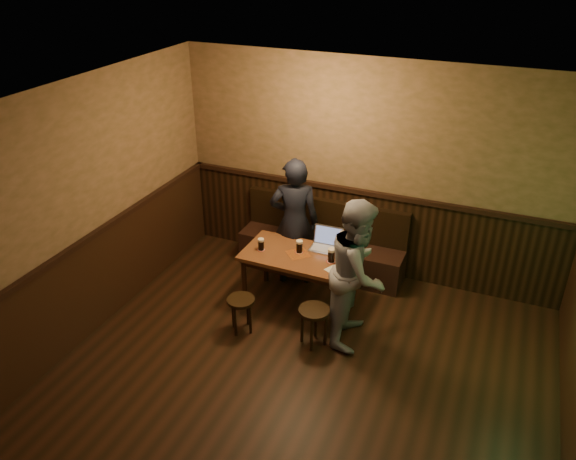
{
  "coord_description": "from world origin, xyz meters",
  "views": [
    {
      "loc": [
        1.58,
        -3.39,
        4.06
      ],
      "look_at": [
        -0.61,
        1.79,
        1.04
      ],
      "focal_mm": 35.0,
      "sensor_mm": 36.0,
      "label": 1
    }
  ],
  "objects_px": {
    "pub_table": "(298,261)",
    "laptop": "(326,243)",
    "stool_right": "(314,316)",
    "pint_right": "(331,255)",
    "pint_left": "(261,244)",
    "person_grey": "(358,272)",
    "person_suit": "(294,222)",
    "stool_left": "(241,305)",
    "pint_mid": "(299,246)",
    "bench": "(322,248)"
  },
  "relations": [
    {
      "from": "person_suit",
      "to": "bench",
      "type": "bearing_deg",
      "value": -142.67
    },
    {
      "from": "laptop",
      "to": "person_grey",
      "type": "height_order",
      "value": "person_grey"
    },
    {
      "from": "stool_right",
      "to": "person_suit",
      "type": "bearing_deg",
      "value": 121.7
    },
    {
      "from": "bench",
      "to": "pint_left",
      "type": "xyz_separation_m",
      "value": [
        -0.44,
        -0.93,
        0.46
      ]
    },
    {
      "from": "pub_table",
      "to": "stool_left",
      "type": "height_order",
      "value": "pub_table"
    },
    {
      "from": "stool_left",
      "to": "person_grey",
      "type": "xyz_separation_m",
      "value": [
        1.21,
        0.41,
        0.5
      ]
    },
    {
      "from": "stool_left",
      "to": "laptop",
      "type": "relative_size",
      "value": 1.19
    },
    {
      "from": "pub_table",
      "to": "pint_mid",
      "type": "xyz_separation_m",
      "value": [
        -0.0,
        0.04,
        0.17
      ]
    },
    {
      "from": "stool_left",
      "to": "pub_table",
      "type": "bearing_deg",
      "value": 62.47
    },
    {
      "from": "pint_mid",
      "to": "pint_right",
      "type": "xyz_separation_m",
      "value": [
        0.42,
        -0.05,
        0.01
      ]
    },
    {
      "from": "pint_right",
      "to": "pint_mid",
      "type": "bearing_deg",
      "value": 172.53
    },
    {
      "from": "pint_left",
      "to": "stool_left",
      "type": "bearing_deg",
      "value": -85.24
    },
    {
      "from": "stool_right",
      "to": "pint_mid",
      "type": "height_order",
      "value": "pint_mid"
    },
    {
      "from": "pub_table",
      "to": "person_suit",
      "type": "relative_size",
      "value": 0.77
    },
    {
      "from": "pint_right",
      "to": "stool_right",
      "type": "bearing_deg",
      "value": -86.83
    },
    {
      "from": "pint_left",
      "to": "person_grey",
      "type": "bearing_deg",
      "value": -11.12
    },
    {
      "from": "stool_left",
      "to": "pint_mid",
      "type": "relative_size",
      "value": 2.69
    },
    {
      "from": "pint_left",
      "to": "person_suit",
      "type": "height_order",
      "value": "person_suit"
    },
    {
      "from": "person_grey",
      "to": "pint_right",
      "type": "bearing_deg",
      "value": 48.81
    },
    {
      "from": "bench",
      "to": "pint_left",
      "type": "relative_size",
      "value": 14.58
    },
    {
      "from": "bench",
      "to": "pub_table",
      "type": "xyz_separation_m",
      "value": [
        0.0,
        -0.85,
        0.29
      ]
    },
    {
      "from": "stool_right",
      "to": "pint_left",
      "type": "distance_m",
      "value": 1.13
    },
    {
      "from": "stool_right",
      "to": "person_grey",
      "type": "bearing_deg",
      "value": 40.68
    },
    {
      "from": "pint_left",
      "to": "pub_table",
      "type": "bearing_deg",
      "value": 10.38
    },
    {
      "from": "pint_mid",
      "to": "pint_left",
      "type": "bearing_deg",
      "value": -164.5
    },
    {
      "from": "laptop",
      "to": "stool_left",
      "type": "bearing_deg",
      "value": -123.77
    },
    {
      "from": "stool_right",
      "to": "person_suit",
      "type": "distance_m",
      "value": 1.4
    },
    {
      "from": "stool_right",
      "to": "laptop",
      "type": "relative_size",
      "value": 1.29
    },
    {
      "from": "stool_right",
      "to": "pint_right",
      "type": "xyz_separation_m",
      "value": [
        -0.04,
        0.64,
        0.41
      ]
    },
    {
      "from": "pub_table",
      "to": "laptop",
      "type": "xyz_separation_m",
      "value": [
        0.26,
        0.27,
        0.16
      ]
    },
    {
      "from": "stool_left",
      "to": "stool_right",
      "type": "height_order",
      "value": "stool_right"
    },
    {
      "from": "pint_right",
      "to": "person_grey",
      "type": "bearing_deg",
      "value": -37.8
    },
    {
      "from": "pint_left",
      "to": "pint_right",
      "type": "height_order",
      "value": "pint_right"
    },
    {
      "from": "bench",
      "to": "pint_mid",
      "type": "height_order",
      "value": "bench"
    },
    {
      "from": "stool_left",
      "to": "pint_right",
      "type": "xyz_separation_m",
      "value": [
        0.8,
        0.73,
        0.44
      ]
    },
    {
      "from": "laptop",
      "to": "person_grey",
      "type": "relative_size",
      "value": 0.21
    },
    {
      "from": "stool_left",
      "to": "person_grey",
      "type": "height_order",
      "value": "person_grey"
    },
    {
      "from": "person_grey",
      "to": "stool_right",
      "type": "bearing_deg",
      "value": 127.29
    },
    {
      "from": "pub_table",
      "to": "laptop",
      "type": "bearing_deg",
      "value": 46.78
    },
    {
      "from": "stool_left",
      "to": "laptop",
      "type": "bearing_deg",
      "value": 57.47
    },
    {
      "from": "pint_left",
      "to": "person_suit",
      "type": "relative_size",
      "value": 0.09
    },
    {
      "from": "pint_right",
      "to": "pub_table",
      "type": "bearing_deg",
      "value": 178.19
    },
    {
      "from": "pint_mid",
      "to": "pint_right",
      "type": "relative_size",
      "value": 0.93
    },
    {
      "from": "person_suit",
      "to": "laptop",
      "type": "bearing_deg",
      "value": 137.42
    },
    {
      "from": "stool_right",
      "to": "pint_left",
      "type": "bearing_deg",
      "value": 147.45
    },
    {
      "from": "pub_table",
      "to": "pint_mid",
      "type": "relative_size",
      "value": 8.2
    },
    {
      "from": "person_grey",
      "to": "person_suit",
      "type": "bearing_deg",
      "value": 49.74
    },
    {
      "from": "stool_right",
      "to": "pint_right",
      "type": "relative_size",
      "value": 2.68
    },
    {
      "from": "pint_right",
      "to": "person_grey",
      "type": "xyz_separation_m",
      "value": [
        0.41,
        -0.32,
        0.06
      ]
    },
    {
      "from": "stool_left",
      "to": "pint_left",
      "type": "height_order",
      "value": "pint_left"
    }
  ]
}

